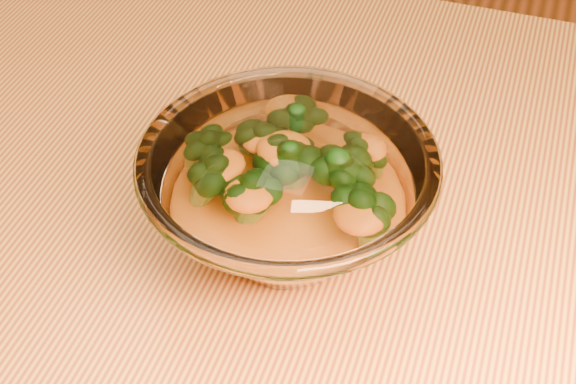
{
  "coord_description": "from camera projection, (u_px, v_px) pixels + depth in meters",
  "views": [
    {
      "loc": [
        0.04,
        -0.37,
        1.2
      ],
      "look_at": [
        -0.09,
        0.02,
        0.8
      ],
      "focal_mm": 50.0,
      "sensor_mm": 36.0,
      "label": 1
    }
  ],
  "objects": [
    {
      "name": "broccoli_heap",
      "position": [
        292.0,
        173.0,
        0.57
      ],
      "size": [
        0.16,
        0.13,
        0.06
      ],
      "color": "black",
      "rests_on": "cheese_sauce"
    },
    {
      "name": "table",
      "position": [
        391.0,
        368.0,
        0.64
      ],
      "size": [
        1.2,
        0.8,
        0.75
      ],
      "color": "gold",
      "rests_on": "ground"
    },
    {
      "name": "cheese_sauce",
      "position": [
        288.0,
        216.0,
        0.59
      ],
      "size": [
        0.12,
        0.12,
        0.03
      ],
      "primitive_type": "ellipsoid",
      "color": "orange",
      "rests_on": "glass_bowl"
    },
    {
      "name": "glass_bowl",
      "position": [
        288.0,
        197.0,
        0.57
      ],
      "size": [
        0.21,
        0.21,
        0.09
      ],
      "color": "white",
      "rests_on": "table"
    }
  ]
}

